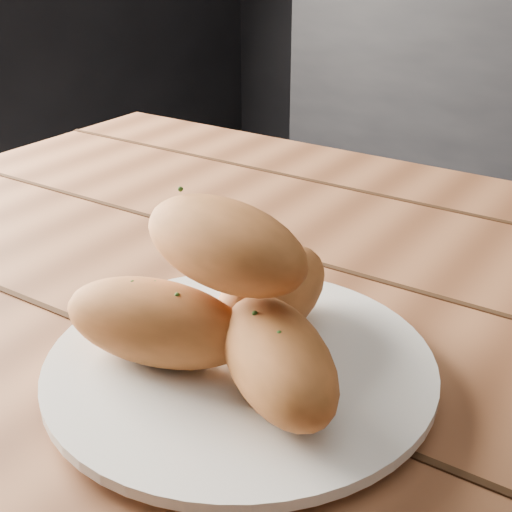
{
  "coord_description": "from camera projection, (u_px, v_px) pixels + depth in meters",
  "views": [
    {
      "loc": [
        -0.29,
        -0.45,
        1.05
      ],
      "look_at": [
        -0.53,
        -0.09,
        0.84
      ],
      "focal_mm": 50.0,
      "sensor_mm": 36.0,
      "label": 1
    }
  ],
  "objects": [
    {
      "name": "bread_rolls",
      "position": [
        231.0,
        304.0,
        0.48
      ],
      "size": [
        0.24,
        0.2,
        0.12
      ],
      "color": "#B76632",
      "rests_on": "plate"
    },
    {
      "name": "plate",
      "position": [
        240.0,
        369.0,
        0.5
      ],
      "size": [
        0.27,
        0.27,
        0.02
      ],
      "color": "silver",
      "rests_on": "table"
    }
  ]
}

